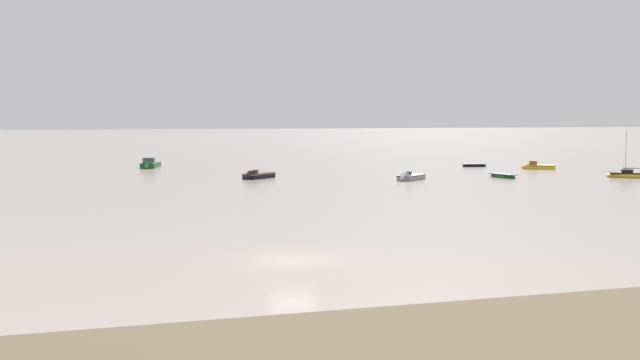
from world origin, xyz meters
name	(u,v)px	position (x,y,z in m)	size (l,w,h in m)	color
ground_plane	(292,260)	(0.00, 0.00, 0.00)	(800.00, 800.00, 0.00)	gray
motorboat_moored_0	(408,178)	(25.88, 44.61, 0.24)	(4.95, 4.50, 1.71)	gray
rowboat_moored_0	(503,176)	(39.02, 45.09, 0.18)	(2.40, 4.49, 0.67)	#23602D
motorboat_moored_1	(535,167)	(51.30, 57.19, 0.28)	(5.11, 3.75, 1.86)	gold
motorboat_moored_2	(149,166)	(-2.95, 75.51, 0.35)	(3.64, 6.37, 2.29)	#23602D
sailboat_moored_0	(629,175)	(54.39, 40.53, 0.27)	(5.71, 4.36, 6.28)	gold
rowboat_moored_3	(474,166)	(45.30, 64.42, 0.17)	(4.03, 1.77, 0.62)	black
motorboat_moored_4	(255,177)	(8.52, 52.33, 0.24)	(5.11, 4.69, 1.77)	black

